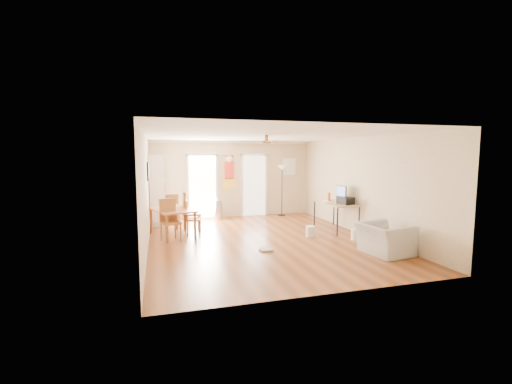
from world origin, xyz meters
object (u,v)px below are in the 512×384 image
object	(u,v)px
armchair	(384,239)
dining_chair_right_b	(193,217)
printer	(346,201)
computer_desk	(335,216)
torchiere_lamp	(282,190)
wastebasket_a	(310,231)
dining_chair_right_a	(192,212)
wastebasket_b	(356,235)
trash_can	(219,209)
dining_chair_far	(173,209)
bookshelf	(157,190)
dining_chair_near	(171,220)
dining_table	(172,222)

from	to	relation	value
armchair	dining_chair_right_b	bearing A→B (deg)	44.36
printer	computer_desk	bearing A→B (deg)	96.31
torchiere_lamp	wastebasket_a	xyz separation A→B (m)	(-0.38, -3.18, -0.74)
dining_chair_right_a	wastebasket_b	world-z (taller)	dining_chair_right_a
trash_can	armchair	bearing A→B (deg)	-61.89
armchair	computer_desk	bearing A→B (deg)	-10.95
trash_can	wastebasket_b	world-z (taller)	trash_can
trash_can	dining_chair_far	bearing A→B (deg)	-157.98
computer_desk	printer	world-z (taller)	printer
torchiere_lamp	wastebasket_b	distance (m)	3.94
wastebasket_b	bookshelf	bearing A→B (deg)	144.34
trash_can	torchiere_lamp	bearing A→B (deg)	0.29
dining_chair_right_b	computer_desk	distance (m)	3.98
printer	armchair	world-z (taller)	printer
dining_chair_far	armchair	bearing A→B (deg)	142.61
printer	dining_chair_far	bearing A→B (deg)	139.64
computer_desk	wastebasket_a	size ratio (longest dim) A/B	5.25
dining_chair_right_a	computer_desk	distance (m)	4.05
bookshelf	wastebasket_a	bearing A→B (deg)	-51.66
dining_chair_near	trash_can	world-z (taller)	dining_chair_near
computer_desk	wastebasket_a	world-z (taller)	computer_desk
bookshelf	computer_desk	bearing A→B (deg)	-40.43
dining_chair_right_b	torchiere_lamp	bearing A→B (deg)	-53.63
dining_chair_far	wastebasket_a	xyz separation A→B (m)	(3.37, -2.56, -0.34)
trash_can	dining_chair_near	bearing A→B (deg)	-121.91
printer	dining_table	bearing A→B (deg)	156.17
printer	armchair	size ratio (longest dim) A/B	0.38
wastebasket_b	dining_table	bearing A→B (deg)	158.31
dining_chair_right_a	trash_can	xyz separation A→B (m)	(1.04, 1.69, -0.24)
bookshelf	dining_chair_far	world-z (taller)	bookshelf
dining_chair_right_b	wastebasket_a	size ratio (longest dim) A/B	3.28
dining_chair_right_b	wastebasket_a	distance (m)	3.14
computer_desk	wastebasket_b	xyz separation A→B (m)	(-0.08, -1.19, -0.26)
printer	armchair	bearing A→B (deg)	-110.88
dining_chair_far	torchiere_lamp	world-z (taller)	torchiere_lamp
dining_chair_near	dining_chair_right_b	bearing A→B (deg)	26.55
wastebasket_b	dining_chair_near	bearing A→B (deg)	165.38
printer	wastebasket_a	world-z (taller)	printer
dining_chair_right_a	computer_desk	world-z (taller)	dining_chair_right_a
torchiere_lamp	dining_table	bearing A→B (deg)	-151.66
dining_table	dining_chair_right_a	xyz separation A→B (m)	(0.55, 0.37, 0.20)
dining_chair_right_a	trash_can	world-z (taller)	dining_chair_right_a
bookshelf	dining_chair_right_a	distance (m)	1.67
dining_chair_right_a	wastebasket_a	distance (m)	3.30
computer_desk	armchair	world-z (taller)	computer_desk
dining_table	wastebasket_b	size ratio (longest dim) A/B	5.34
dining_chair_far	armchair	size ratio (longest dim) A/B	0.93
dining_chair_far	bookshelf	bearing A→B (deg)	-15.99
wastebasket_a	wastebasket_b	xyz separation A→B (m)	(0.94, -0.64, -0.01)
dining_chair_right_a	torchiere_lamp	distance (m)	3.72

